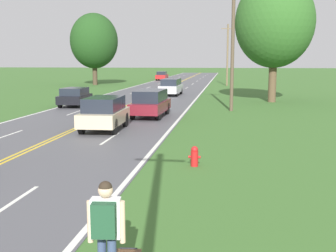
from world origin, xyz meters
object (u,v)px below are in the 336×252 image
object	(u,v)px
car_black_hatchback_mid_far	(75,97)
car_silver_van_receding	(171,86)
fire_hydrant	(195,156)
tree_behind_sign	(275,23)
car_maroon_suv_mid_near	(151,102)
hitchhiker_person	(106,224)
car_champagne_suv_approaching	(104,113)
car_red_sedan_distant	(162,76)
tree_mid_treeline	(94,41)

from	to	relation	value
car_black_hatchback_mid_far	car_silver_van_receding	xyz separation A→B (m)	(5.93, 11.52, 0.12)
fire_hydrant	car_black_hatchback_mid_far	world-z (taller)	car_black_hatchback_mid_far
fire_hydrant	tree_behind_sign	xyz separation A→B (m)	(4.79, 23.02, 6.29)
tree_behind_sign	car_maroon_suv_mid_near	distance (m)	14.98
hitchhiker_person	car_champagne_suv_approaching	distance (m)	15.26
car_champagne_suv_approaching	car_red_sedan_distant	size ratio (longest dim) A/B	0.91
car_maroon_suv_mid_near	car_black_hatchback_mid_far	distance (m)	8.52
hitchhiker_person	tree_mid_treeline	xyz separation A→B (m)	(-17.33, 53.29, 5.20)
hitchhiker_person	tree_behind_sign	bearing A→B (deg)	-15.76
hitchhiker_person	tree_mid_treeline	size ratio (longest dim) A/B	0.17
hitchhiker_person	car_champagne_suv_approaching	bearing A→B (deg)	11.09
tree_behind_sign	car_red_sedan_distant	bearing A→B (deg)	112.12
tree_behind_sign	tree_mid_treeline	world-z (taller)	tree_behind_sign
car_silver_van_receding	tree_mid_treeline	bearing A→B (deg)	-139.64
tree_behind_sign	car_silver_van_receding	size ratio (longest dim) A/B	2.12
fire_hydrant	tree_mid_treeline	world-z (taller)	tree_mid_treeline
tree_behind_sign	car_black_hatchback_mid_far	size ratio (longest dim) A/B	2.97
fire_hydrant	tree_behind_sign	size ratio (longest dim) A/B	0.07
car_champagne_suv_approaching	car_red_sedan_distant	distance (m)	54.72
car_maroon_suv_mid_near	car_red_sedan_distant	size ratio (longest dim) A/B	1.03
car_red_sedan_distant	tree_behind_sign	bearing A→B (deg)	-158.85
car_maroon_suv_mid_near	hitchhiker_person	bearing A→B (deg)	10.33
car_maroon_suv_mid_near	car_red_sedan_distant	xyz separation A→B (m)	(-6.98, 49.06, -0.12)
car_champagne_suv_approaching	car_black_hatchback_mid_far	xyz separation A→B (m)	(-5.46, 10.43, -0.13)
hitchhiker_person	car_red_sedan_distant	world-z (taller)	hitchhiker_person
car_black_hatchback_mid_far	car_red_sedan_distant	xyz separation A→B (m)	(-0.13, 44.00, 0.02)
tree_behind_sign	car_red_sedan_distant	distance (m)	41.58
tree_behind_sign	hitchhiker_person	bearing A→B (deg)	-100.14
tree_behind_sign	car_black_hatchback_mid_far	xyz separation A→B (m)	(-15.37, -5.86, -5.86)
hitchhiker_person	car_silver_van_receding	size ratio (longest dim) A/B	0.35
tree_behind_sign	tree_mid_treeline	xyz separation A→B (m)	(-22.85, 22.39, -0.38)
car_black_hatchback_mid_far	car_maroon_suv_mid_near	bearing A→B (deg)	-128.73
tree_behind_sign	car_black_hatchback_mid_far	bearing A→B (deg)	-159.13
tree_mid_treeline	car_maroon_suv_mid_near	bearing A→B (deg)	-66.71
tree_mid_treeline	car_silver_van_receding	size ratio (longest dim) A/B	2.07
car_maroon_suv_mid_near	car_red_sedan_distant	bearing A→B (deg)	-170.08
hitchhiker_person	tree_behind_sign	distance (m)	31.89
fire_hydrant	tree_behind_sign	distance (m)	24.34
car_champagne_suv_approaching	car_maroon_suv_mid_near	bearing A→B (deg)	163.56
hitchhiker_person	car_red_sedan_distant	size ratio (longest dim) A/B	0.39
tree_behind_sign	tree_mid_treeline	distance (m)	31.99
car_champagne_suv_approaching	car_red_sedan_distant	bearing A→B (deg)	-176.03
car_maroon_suv_mid_near	car_black_hatchback_mid_far	size ratio (longest dim) A/B	1.31
tree_mid_treeline	car_red_sedan_distant	distance (m)	18.22
car_champagne_suv_approaching	car_maroon_suv_mid_near	world-z (taller)	same
fire_hydrant	car_black_hatchback_mid_far	size ratio (longest dim) A/B	0.20
car_black_hatchback_mid_far	car_silver_van_receding	world-z (taller)	car_silver_van_receding
hitchhiker_person	car_champagne_suv_approaching	world-z (taller)	hitchhiker_person
car_maroon_suv_mid_near	car_silver_van_receding	bearing A→B (deg)	-174.98
car_red_sedan_distant	car_black_hatchback_mid_far	bearing A→B (deg)	179.20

